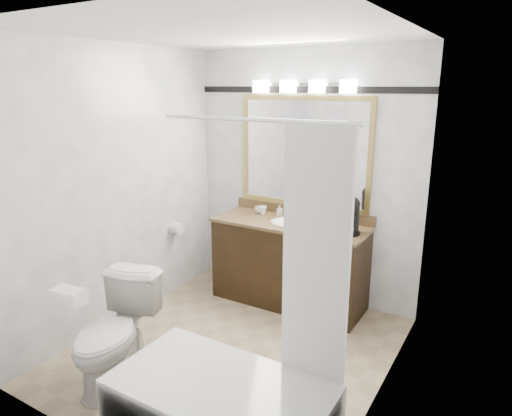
# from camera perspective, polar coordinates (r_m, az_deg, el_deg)

# --- Properties ---
(room) EXTENTS (2.42, 2.62, 2.52)m
(room) POSITION_cam_1_polar(r_m,az_deg,el_deg) (3.50, -3.15, 0.33)
(room) COLOR tan
(room) RESTS_ON ground
(vanity) EXTENTS (1.53, 0.58, 0.97)m
(vanity) POSITION_cam_1_polar(r_m,az_deg,el_deg) (4.59, 4.17, -6.67)
(vanity) COLOR black
(vanity) RESTS_ON ground
(mirror) EXTENTS (1.40, 0.04, 1.10)m
(mirror) POSITION_cam_1_polar(r_m,az_deg,el_deg) (4.55, 5.94, 6.91)
(mirror) COLOR #AA914C
(mirror) RESTS_ON room
(vanity_light_bar) EXTENTS (1.02, 0.14, 0.12)m
(vanity_light_bar) POSITION_cam_1_polar(r_m,az_deg,el_deg) (4.45, 5.86, 14.92)
(vanity_light_bar) COLOR silver
(vanity_light_bar) RESTS_ON room
(accent_stripe) EXTENTS (2.40, 0.01, 0.06)m
(accent_stripe) POSITION_cam_1_polar(r_m,az_deg,el_deg) (4.51, 6.22, 14.49)
(accent_stripe) COLOR black
(accent_stripe) RESTS_ON room
(bathtub) EXTENTS (1.30, 0.75, 1.96)m
(bathtub) POSITION_cam_1_polar(r_m,az_deg,el_deg) (2.98, -3.78, -23.54)
(bathtub) COLOR white
(bathtub) RESTS_ON ground
(tp_roll) EXTENTS (0.11, 0.12, 0.12)m
(tp_roll) POSITION_cam_1_polar(r_m,az_deg,el_deg) (4.83, -9.88, -2.50)
(tp_roll) COLOR white
(tp_roll) RESTS_ON room
(toilet) EXTENTS (0.63, 0.86, 0.79)m
(toilet) POSITION_cam_1_polar(r_m,az_deg,el_deg) (3.59, -17.26, -14.75)
(toilet) COLOR white
(toilet) RESTS_ON ground
(tissue_box) EXTENTS (0.23, 0.14, 0.09)m
(tissue_box) POSITION_cam_1_polar(r_m,az_deg,el_deg) (3.21, -22.34, -10.14)
(tissue_box) COLOR white
(tissue_box) RESTS_ON toilet
(coffee_maker) EXTENTS (0.18, 0.21, 0.33)m
(coffee_maker) POSITION_cam_1_polar(r_m,az_deg,el_deg) (4.19, 11.86, -0.76)
(coffee_maker) COLOR black
(coffee_maker) RESTS_ON vanity
(cup_left) EXTENTS (0.09, 0.09, 0.07)m
(cup_left) POSITION_cam_1_polar(r_m,az_deg,el_deg) (4.76, 0.37, -0.24)
(cup_left) COLOR white
(cup_left) RESTS_ON vanity
(cup_right) EXTENTS (0.09, 0.09, 0.08)m
(cup_right) POSITION_cam_1_polar(r_m,az_deg,el_deg) (4.72, 0.83, -0.28)
(cup_right) COLOR white
(cup_right) RESTS_ON vanity
(soap_bottle_a) EXTENTS (0.05, 0.05, 0.10)m
(soap_bottle_a) POSITION_cam_1_polar(r_m,az_deg,el_deg) (4.69, 2.97, -0.27)
(soap_bottle_a) COLOR white
(soap_bottle_a) RESTS_ON vanity
(soap_bottle_b) EXTENTS (0.08, 0.08, 0.09)m
(soap_bottle_b) POSITION_cam_1_polar(r_m,az_deg,el_deg) (4.53, 6.18, -0.95)
(soap_bottle_b) COLOR white
(soap_bottle_b) RESTS_ON vanity
(soap_bar) EXTENTS (0.08, 0.06, 0.02)m
(soap_bar) POSITION_cam_1_polar(r_m,az_deg,el_deg) (4.53, 5.49, -1.37)
(soap_bar) COLOR beige
(soap_bar) RESTS_ON vanity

